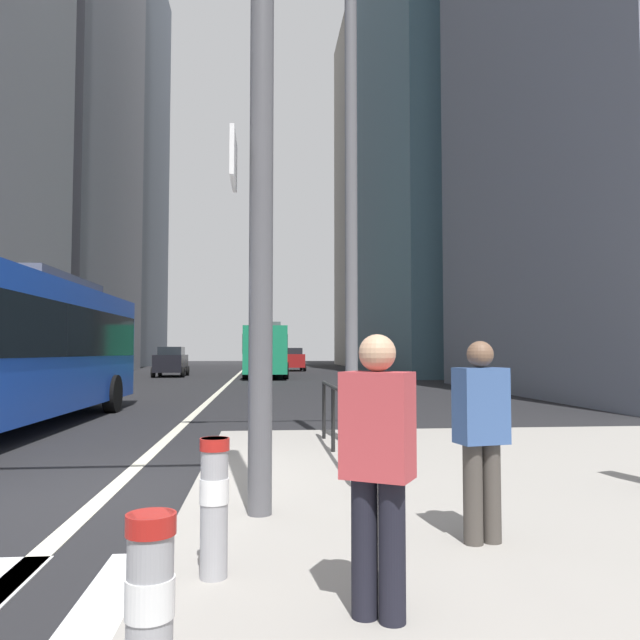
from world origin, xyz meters
TOP-DOWN VIEW (x-y plane):
  - ground_plane at (0.00, 20.00)m, footprint 160.00×160.00m
  - median_island at (5.50, -1.00)m, footprint 9.00×10.00m
  - lane_centre_line at (0.00, 30.00)m, footprint 0.20×80.00m
  - office_tower_left_mid at (-16.00, 41.91)m, footprint 12.22×19.66m
  - office_tower_left_far at (-16.00, 64.66)m, footprint 10.13×19.74m
  - office_tower_right_mid at (17.00, 36.64)m, footprint 13.50×20.02m
  - office_tower_right_far at (17.00, 61.49)m, footprint 11.81×20.14m
  - city_bus_blue_oncoming at (-3.52, 5.46)m, footprint 2.87×12.10m
  - city_bus_red_receding at (2.01, 32.21)m, footprint 2.90×11.78m
  - car_oncoming_mid at (-4.22, 32.96)m, footprint 2.14×4.54m
  - car_receding_near at (4.24, 44.06)m, footprint 2.16×4.38m
  - car_receding_far at (4.36, 59.20)m, footprint 2.09×4.37m
  - street_lamp_post at (3.17, 2.12)m, footprint 5.50×0.32m
  - bollard_front at (1.33, -5.00)m, footprint 0.20×0.20m
  - bollard_left at (1.45, -3.38)m, footprint 0.20×0.20m
  - pedestrian_railing at (2.80, 0.81)m, footprint 0.06×4.13m
  - pedestrian_waiting at (3.46, -2.85)m, footprint 0.42×0.31m
  - pedestrian_walking at (2.40, -4.09)m, footprint 0.45×0.40m

SIDE VIEW (x-z plane):
  - ground_plane at x=0.00m, z-range 0.00..0.00m
  - lane_centre_line at x=0.00m, z-range 0.00..0.01m
  - median_island at x=5.50m, z-range 0.00..0.15m
  - bollard_front at x=1.33m, z-range 0.20..1.04m
  - bollard_left at x=1.45m, z-range 0.20..1.10m
  - pedestrian_railing at x=2.80m, z-range 0.38..1.36m
  - car_receding_near at x=4.24m, z-range 0.02..1.96m
  - car_receding_far at x=4.36m, z-range 0.02..1.96m
  - car_oncoming_mid at x=-4.22m, z-range 0.02..1.96m
  - pedestrian_waiting at x=3.46m, z-range 0.23..1.78m
  - pedestrian_walking at x=2.40m, z-range 0.23..1.80m
  - city_bus_red_receding at x=2.01m, z-range 0.14..3.54m
  - city_bus_blue_oncoming at x=-3.52m, z-range 0.14..3.54m
  - street_lamp_post at x=3.17m, z-range 1.28..9.28m
  - office_tower_right_far at x=17.00m, z-range 0.00..41.69m
  - office_tower_right_mid at x=17.00m, z-range 0.00..47.30m
  - office_tower_left_far at x=-16.00m, z-range 0.00..48.11m
  - office_tower_left_mid at x=-16.00m, z-range 0.00..51.88m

